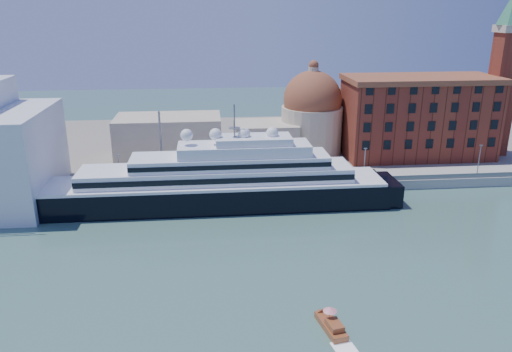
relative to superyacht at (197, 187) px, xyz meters
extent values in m
plane|color=#375F58|center=(11.64, -23.00, -4.78)|extent=(400.00, 400.00, 0.00)
cube|color=gray|center=(11.64, 11.00, -3.53)|extent=(180.00, 10.00, 2.50)
cube|color=slate|center=(11.64, 52.00, -3.78)|extent=(260.00, 72.00, 2.00)
cube|color=slate|center=(11.64, 6.50, -1.68)|extent=(180.00, 0.10, 1.20)
cube|color=black|center=(2.52, 0.00, -2.46)|extent=(82.22, 12.65, 6.85)
cone|color=black|center=(-40.69, 0.00, -2.46)|extent=(10.54, 12.65, 12.65)
cube|color=black|center=(43.63, 0.00, -2.68)|extent=(6.32, 11.59, 6.32)
cube|color=white|center=(2.52, 0.00, 1.22)|extent=(80.11, 12.86, 0.63)
cube|color=white|center=(4.63, 0.00, 3.12)|extent=(61.14, 10.54, 3.16)
cube|color=black|center=(4.63, -5.27, 3.12)|extent=(61.14, 0.15, 1.26)
cube|color=white|center=(7.79, 0.00, 6.07)|extent=(44.27, 9.49, 2.74)
cube|color=white|center=(10.96, 0.00, 8.71)|extent=(29.51, 8.43, 2.53)
cube|color=white|center=(13.07, 0.00, 10.82)|extent=(16.86, 7.38, 1.69)
cylinder|color=slate|center=(8.85, 0.00, 15.24)|extent=(0.32, 0.32, 7.38)
sphere|color=white|center=(-1.69, 0.00, 12.29)|extent=(2.74, 2.74, 2.74)
sphere|color=white|center=(4.63, 0.00, 12.29)|extent=(2.74, 2.74, 2.74)
sphere|color=white|center=(10.96, 0.00, 12.29)|extent=(2.74, 2.74, 2.74)
sphere|color=white|center=(17.28, 0.00, 12.29)|extent=(2.74, 2.74, 2.74)
cube|color=white|center=(-26.57, -0.81, -4.24)|extent=(11.52, 6.32, 1.46)
cube|color=white|center=(-24.81, -1.28, -3.05)|extent=(4.11, 3.14, 1.09)
cube|color=brown|center=(19.64, -48.20, -4.38)|extent=(3.56, 7.17, 1.14)
cube|color=brown|center=(19.86, -49.32, -3.41)|extent=(2.34, 3.16, 0.91)
cylinder|color=slate|center=(19.53, -47.64, -2.95)|extent=(0.07, 0.07, 1.83)
cone|color=red|center=(19.53, -47.64, -1.92)|extent=(2.06, 2.06, 0.46)
cube|color=maroon|center=(63.64, 29.00, 8.22)|extent=(42.00, 18.00, 22.00)
cube|color=brown|center=(63.64, 29.00, 19.72)|extent=(43.00, 19.00, 1.50)
cube|color=maroon|center=(87.64, 29.00, 14.72)|extent=(6.00, 6.00, 35.00)
cube|color=beige|center=(87.64, 29.00, 33.22)|extent=(7.00, 7.00, 2.00)
cylinder|color=beige|center=(33.64, 35.00, 4.22)|extent=(18.00, 18.00, 14.00)
sphere|color=brown|center=(33.64, 35.00, 13.22)|extent=(17.00, 17.00, 17.00)
cylinder|color=beige|center=(33.64, 35.00, 21.22)|extent=(3.00, 3.00, 3.00)
cube|color=beige|center=(19.64, 33.00, 2.22)|extent=(18.00, 14.00, 10.00)
cube|color=beige|center=(-8.36, 35.00, 3.22)|extent=(30.00, 16.00, 12.00)
cylinder|color=slate|center=(-18.36, 8.00, 1.72)|extent=(0.24, 0.24, 8.00)
cube|color=slate|center=(-18.36, 8.00, 5.82)|extent=(0.80, 0.30, 0.25)
cylinder|color=slate|center=(11.64, 8.00, 1.72)|extent=(0.24, 0.24, 8.00)
cube|color=slate|center=(11.64, 8.00, 5.82)|extent=(0.80, 0.30, 0.25)
cylinder|color=slate|center=(41.64, 8.00, 1.72)|extent=(0.24, 0.24, 8.00)
cube|color=slate|center=(41.64, 8.00, 5.82)|extent=(0.80, 0.30, 0.25)
cylinder|color=slate|center=(71.64, 8.00, 1.72)|extent=(0.24, 0.24, 8.00)
cube|color=slate|center=(71.64, 8.00, 5.82)|extent=(0.80, 0.30, 0.25)
cylinder|color=slate|center=(-8.36, 10.00, 6.72)|extent=(0.50, 0.50, 18.00)
camera|label=1|loc=(2.99, -107.45, 39.05)|focal=35.00mm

